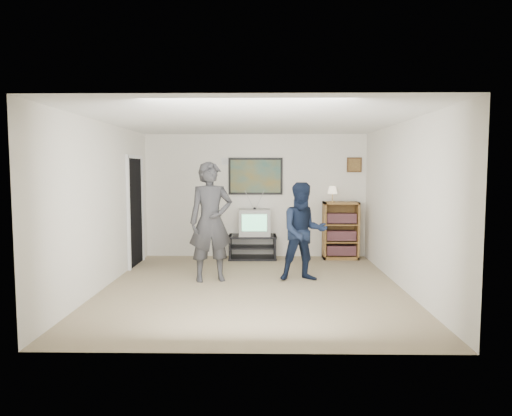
{
  "coord_description": "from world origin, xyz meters",
  "views": [
    {
      "loc": [
        0.16,
        -6.81,
        1.79
      ],
      "look_at": [
        0.04,
        0.74,
        1.15
      ],
      "focal_mm": 32.0,
      "sensor_mm": 36.0,
      "label": 1
    }
  ],
  "objects_px": {
    "media_stand": "(252,247)",
    "person_short": "(303,232)",
    "crt_television": "(255,222)",
    "person_tall": "(211,222)",
    "bookshelf": "(341,230)"
  },
  "relations": [
    {
      "from": "media_stand",
      "to": "bookshelf",
      "type": "xyz_separation_m",
      "value": [
        1.77,
        0.05,
        0.33
      ]
    },
    {
      "from": "media_stand",
      "to": "bookshelf",
      "type": "height_order",
      "value": "bookshelf"
    },
    {
      "from": "bookshelf",
      "to": "person_short",
      "type": "xyz_separation_m",
      "value": [
        -0.9,
        -1.83,
        0.22
      ]
    },
    {
      "from": "media_stand",
      "to": "person_short",
      "type": "distance_m",
      "value": 2.05
    },
    {
      "from": "crt_television",
      "to": "person_short",
      "type": "xyz_separation_m",
      "value": [
        0.82,
        -1.78,
        0.06
      ]
    },
    {
      "from": "crt_television",
      "to": "person_short",
      "type": "height_order",
      "value": "person_short"
    },
    {
      "from": "person_tall",
      "to": "person_short",
      "type": "distance_m",
      "value": 1.49
    },
    {
      "from": "crt_television",
      "to": "person_tall",
      "type": "relative_size",
      "value": 0.32
    },
    {
      "from": "bookshelf",
      "to": "person_short",
      "type": "bearing_deg",
      "value": -116.35
    },
    {
      "from": "bookshelf",
      "to": "media_stand",
      "type": "bearing_deg",
      "value": -178.38
    },
    {
      "from": "media_stand",
      "to": "person_tall",
      "type": "distance_m",
      "value": 2.04
    },
    {
      "from": "media_stand",
      "to": "person_short",
      "type": "bearing_deg",
      "value": -65.29
    },
    {
      "from": "bookshelf",
      "to": "person_short",
      "type": "height_order",
      "value": "person_short"
    },
    {
      "from": "media_stand",
      "to": "bookshelf",
      "type": "bearing_deg",
      "value": 0.45
    },
    {
      "from": "media_stand",
      "to": "crt_television",
      "type": "height_order",
      "value": "crt_television"
    }
  ]
}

